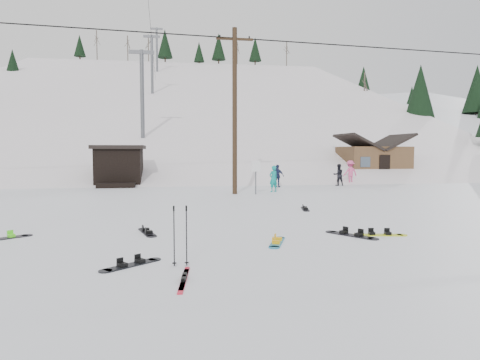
{
  "coord_description": "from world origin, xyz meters",
  "views": [
    {
      "loc": [
        -1.36,
        -9.27,
        2.41
      ],
      "look_at": [
        0.89,
        5.04,
        1.4
      ],
      "focal_mm": 32.0,
      "sensor_mm": 36.0,
      "label": 1
    }
  ],
  "objects": [
    {
      "name": "board_scatter_f",
      "position": [
        3.95,
        7.42,
        0.02
      ],
      "size": [
        0.48,
        1.35,
        0.1
      ],
      "rotation": [
        0.0,
        0.0,
        1.36
      ],
      "color": "black",
      "rests_on": "ground"
    },
    {
      "name": "utility_pole",
      "position": [
        2.0,
        14.0,
        4.68
      ],
      "size": [
        2.0,
        0.26,
        9.0
      ],
      "color": "#3A2819",
      "rests_on": "ground"
    },
    {
      "name": "skier_pink",
      "position": [
        11.16,
        19.63,
        0.84
      ],
      "size": [
        1.18,
        0.81,
        1.68
      ],
      "primitive_type": "imported",
      "rotation": [
        0.0,
        0.0,
        3.32
      ],
      "color": "#E7518D",
      "rests_on": "ground"
    },
    {
      "name": "board_scatter_b",
      "position": [
        -2.13,
        3.34,
        0.03
      ],
      "size": [
        0.61,
        1.47,
        0.11
      ],
      "rotation": [
        0.0,
        0.0,
        1.84
      ],
      "color": "black",
      "rests_on": "ground"
    },
    {
      "name": "lift_tower_far",
      "position": [
        -4.0,
        70.0,
        20.86
      ],
      "size": [
        2.2,
        0.36,
        8.0
      ],
      "color": "#595B60",
      "rests_on": "ski_slope"
    },
    {
      "name": "ridge_right",
      "position": [
        38.0,
        50.0,
        -11.0
      ],
      "size": [
        45.66,
        93.98,
        54.59
      ],
      "primitive_type": "cube",
      "rotation": [
        0.21,
        -0.05,
        -0.12
      ],
      "color": "white",
      "rests_on": "ground"
    },
    {
      "name": "hero_snowboard",
      "position": [
        1.31,
        1.45,
        0.03
      ],
      "size": [
        0.71,
        1.39,
        0.1
      ],
      "rotation": [
        0.0,
        0.0,
        1.2
      ],
      "color": "#1B83B3",
      "rests_on": "ground"
    },
    {
      "name": "skier_navy",
      "position": [
        5.36,
        17.76,
        0.74
      ],
      "size": [
        0.9,
        0.81,
        1.48
      ],
      "primitive_type": "imported",
      "rotation": [
        0.0,
        0.0,
        2.49
      ],
      "color": "#1C2447",
      "rests_on": "ground"
    },
    {
      "name": "board_scatter_a",
      "position": [
        -2.25,
        -0.22,
        0.03
      ],
      "size": [
        1.21,
        1.04,
        0.1
      ],
      "rotation": [
        0.0,
        0.0,
        0.69
      ],
      "color": "black",
      "rests_on": "ground"
    },
    {
      "name": "skier_dark",
      "position": [
        9.74,
        18.3,
        0.74
      ],
      "size": [
        0.72,
        0.56,
        1.48
      ],
      "primitive_type": "imported",
      "rotation": [
        0.0,
        0.0,
        3.14
      ],
      "color": "black",
      "rests_on": "ground"
    },
    {
      "name": "board_scatter_c",
      "position": [
        -5.97,
        3.05,
        0.03
      ],
      "size": [
        1.32,
        1.06,
        0.11
      ],
      "rotation": [
        0.0,
        0.0,
        0.64
      ],
      "color": "black",
      "rests_on": "ground"
    },
    {
      "name": "hero_skis",
      "position": [
        -1.18,
        -1.39,
        0.02
      ],
      "size": [
        0.28,
        1.64,
        0.09
      ],
      "rotation": [
        0.0,
        0.0,
        -0.11
      ],
      "color": "red",
      "rests_on": "ground"
    },
    {
      "name": "ground",
      "position": [
        0.0,
        0.0,
        0.0
      ],
      "size": [
        200.0,
        200.0,
        0.0
      ],
      "primitive_type": "plane",
      "color": "white",
      "rests_on": "ground"
    },
    {
      "name": "skier_teal",
      "position": [
        4.38,
        14.82,
        0.76
      ],
      "size": [
        0.66,
        0.57,
        1.52
      ],
      "primitive_type": "imported",
      "rotation": [
        0.0,
        0.0,
        3.58
      ],
      "color": "#0E928B",
      "rests_on": "ground"
    },
    {
      "name": "treeline_crest",
      "position": [
        0.0,
        86.0,
        0.0
      ],
      "size": [
        50.0,
        6.0,
        10.0
      ],
      "primitive_type": null,
      "color": "black",
      "rests_on": "ski_slope"
    },
    {
      "name": "lift_tower_near",
      "position": [
        -4.0,
        30.0,
        7.86
      ],
      "size": [
        2.2,
        0.36,
        8.0
      ],
      "color": "#595B60",
      "rests_on": "ski_slope"
    },
    {
      "name": "trail_sign",
      "position": [
        3.1,
        13.58,
        1.27
      ],
      "size": [
        0.5,
        0.09,
        1.85
      ],
      "color": "#595B60",
      "rests_on": "ground"
    },
    {
      "name": "ski_slope",
      "position": [
        0.0,
        55.0,
        -12.0
      ],
      "size": [
        60.0,
        85.24,
        65.97
      ],
      "primitive_type": "cube",
      "rotation": [
        0.31,
        0.0,
        0.0
      ],
      "color": "white",
      "rests_on": "ground"
    },
    {
      "name": "lift_hut",
      "position": [
        -5.0,
        20.94,
        1.36
      ],
      "size": [
        3.4,
        4.1,
        2.75
      ],
      "color": "black",
      "rests_on": "ground"
    },
    {
      "name": "cabin",
      "position": [
        15.0,
        24.0,
        1.48
      ],
      "size": [
        5.39,
        4.4,
        3.77
      ],
      "color": "brown",
      "rests_on": "ground"
    },
    {
      "name": "board_scatter_d",
      "position": [
        3.6,
        2.03,
        0.03
      ],
      "size": [
        1.09,
        1.44,
        0.12
      ],
      "rotation": [
        0.0,
        0.0,
        -0.97
      ],
      "color": "black",
      "rests_on": "ground"
    },
    {
      "name": "treeline_right",
      "position": [
        36.0,
        42.0,
        0.0
      ],
      "size": [
        20.0,
        60.0,
        10.0
      ],
      "primitive_type": null,
      "color": "black",
      "rests_on": "ground"
    },
    {
      "name": "board_scatter_e",
      "position": [
        4.41,
        1.94,
        0.03
      ],
      "size": [
        1.52,
        0.51,
        0.11
      ],
      "rotation": [
        0.0,
        0.0,
        -0.18
      ],
      "color": "#E2F31B",
      "rests_on": "ground"
    },
    {
      "name": "ski_poles",
      "position": [
        -1.22,
        -0.39,
        0.65
      ],
      "size": [
        0.35,
        0.09,
        1.27
      ],
      "color": "black",
      "rests_on": "ground"
    },
    {
      "name": "lift_tower_mid",
      "position": [
        -4.0,
        50.0,
        14.36
      ],
      "size": [
        2.2,
        0.36,
        8.0
      ],
      "color": "#595B60",
      "rests_on": "ski_slope"
    }
  ]
}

